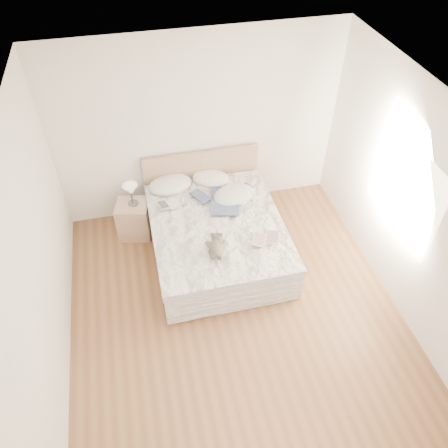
{
  "coord_description": "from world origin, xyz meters",
  "views": [
    {
      "loc": [
        -0.86,
        -2.94,
        4.57
      ],
      "look_at": [
        0.08,
        1.05,
        0.62
      ],
      "focal_mm": 35.0,
      "sensor_mm": 36.0,
      "label": 1
    }
  ],
  "objects_px": {
    "bed": "(216,234)",
    "photo_book": "(169,205)",
    "teddy_bear": "(216,251)",
    "table_lamp": "(131,191)",
    "nightstand": "(134,219)",
    "childrens_book": "(266,238)"
  },
  "relations": [
    {
      "from": "childrens_book",
      "to": "photo_book",
      "type": "bearing_deg",
      "value": 165.21
    },
    {
      "from": "nightstand",
      "to": "teddy_bear",
      "type": "xyz_separation_m",
      "value": [
        0.93,
        -1.21,
        0.37
      ]
    },
    {
      "from": "bed",
      "to": "table_lamp",
      "type": "height_order",
      "value": "bed"
    },
    {
      "from": "bed",
      "to": "teddy_bear",
      "type": "distance_m",
      "value": 0.72
    },
    {
      "from": "bed",
      "to": "nightstand",
      "type": "bearing_deg",
      "value": 151.08
    },
    {
      "from": "bed",
      "to": "photo_book",
      "type": "xyz_separation_m",
      "value": [
        -0.58,
        0.39,
        0.32
      ]
    },
    {
      "from": "nightstand",
      "to": "teddy_bear",
      "type": "bearing_deg",
      "value": -52.28
    },
    {
      "from": "teddy_bear",
      "to": "nightstand",
      "type": "bearing_deg",
      "value": 139.38
    },
    {
      "from": "table_lamp",
      "to": "teddy_bear",
      "type": "bearing_deg",
      "value": -53.31
    },
    {
      "from": "photo_book",
      "to": "nightstand",
      "type": "bearing_deg",
      "value": 140.31
    },
    {
      "from": "nightstand",
      "to": "childrens_book",
      "type": "xyz_separation_m",
      "value": [
        1.6,
        -1.12,
        0.35
      ]
    },
    {
      "from": "bed",
      "to": "nightstand",
      "type": "distance_m",
      "value": 1.22
    },
    {
      "from": "table_lamp",
      "to": "childrens_book",
      "type": "height_order",
      "value": "table_lamp"
    },
    {
      "from": "photo_book",
      "to": "childrens_book",
      "type": "xyz_separation_m",
      "value": [
        1.11,
        -0.92,
        0.0
      ]
    },
    {
      "from": "nightstand",
      "to": "photo_book",
      "type": "distance_m",
      "value": 0.64
    },
    {
      "from": "nightstand",
      "to": "teddy_bear",
      "type": "relative_size",
      "value": 1.75
    },
    {
      "from": "teddy_bear",
      "to": "table_lamp",
      "type": "bearing_deg",
      "value": 138.34
    },
    {
      "from": "bed",
      "to": "photo_book",
      "type": "distance_m",
      "value": 0.77
    },
    {
      "from": "photo_book",
      "to": "childrens_book",
      "type": "distance_m",
      "value": 1.44
    },
    {
      "from": "table_lamp",
      "to": "nightstand",
      "type": "bearing_deg",
      "value": -153.71
    },
    {
      "from": "bed",
      "to": "photo_book",
      "type": "bearing_deg",
      "value": 145.77
    },
    {
      "from": "photo_book",
      "to": "bed",
      "type": "bearing_deg",
      "value": -51.92
    }
  ]
}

